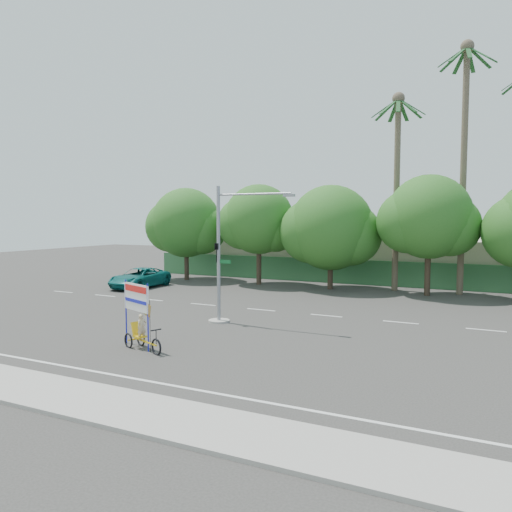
% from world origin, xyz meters
% --- Properties ---
extents(ground, '(120.00, 120.00, 0.00)m').
position_xyz_m(ground, '(0.00, 0.00, 0.00)').
color(ground, '#33302D').
rests_on(ground, ground).
extents(sidewalk_near, '(50.00, 2.40, 0.12)m').
position_xyz_m(sidewalk_near, '(0.00, -7.50, 0.06)').
color(sidewalk_near, gray).
rests_on(sidewalk_near, ground).
extents(fence, '(38.00, 0.08, 2.00)m').
position_xyz_m(fence, '(0.00, 21.50, 1.00)').
color(fence, '#336B3D').
rests_on(fence, ground).
extents(building_left, '(12.00, 8.00, 4.00)m').
position_xyz_m(building_left, '(-10.00, 26.00, 2.00)').
color(building_left, beige).
rests_on(building_left, ground).
extents(building_right, '(14.00, 8.00, 3.60)m').
position_xyz_m(building_right, '(8.00, 26.00, 1.80)').
color(building_right, beige).
rests_on(building_right, ground).
extents(tree_far_left, '(7.14, 6.00, 7.96)m').
position_xyz_m(tree_far_left, '(-14.05, 18.00, 4.76)').
color(tree_far_left, '#473828').
rests_on(tree_far_left, ground).
extents(tree_left, '(6.66, 5.60, 8.07)m').
position_xyz_m(tree_left, '(-7.05, 18.00, 5.06)').
color(tree_left, '#473828').
rests_on(tree_left, ground).
extents(tree_center, '(7.62, 6.40, 7.85)m').
position_xyz_m(tree_center, '(-1.05, 18.00, 4.47)').
color(tree_center, '#473828').
rests_on(tree_center, ground).
extents(tree_right, '(6.90, 5.80, 8.36)m').
position_xyz_m(tree_right, '(5.95, 18.00, 5.24)').
color(tree_right, '#473828').
rests_on(tree_right, ground).
extents(palm_tall, '(3.73, 3.79, 17.45)m').
position_xyz_m(palm_tall, '(8.00, 19.50, 10.46)').
color(palm_tall, '#70604C').
rests_on(palm_tall, ground).
extents(palm_short, '(3.73, 3.79, 14.45)m').
position_xyz_m(palm_short, '(3.50, 19.50, 8.86)').
color(palm_short, '#70604C').
rests_on(palm_short, ground).
extents(traffic_signal, '(4.72, 1.10, 7.00)m').
position_xyz_m(traffic_signal, '(-2.20, 3.98, 2.92)').
color(traffic_signal, gray).
rests_on(traffic_signal, ground).
extents(trike_billboard, '(2.68, 1.29, 2.80)m').
position_xyz_m(trike_billboard, '(-2.71, -2.02, 1.13)').
color(trike_billboard, black).
rests_on(trike_billboard, ground).
extents(pickup_truck, '(2.60, 5.48, 1.51)m').
position_xyz_m(pickup_truck, '(-14.46, 12.26, 0.76)').
color(pickup_truck, '#0E6562').
rests_on(pickup_truck, ground).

